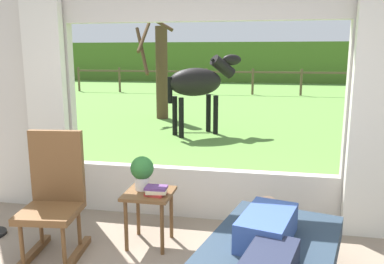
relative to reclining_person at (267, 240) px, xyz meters
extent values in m
cube|color=beige|center=(-2.76, 1.50, 0.75)|extent=(1.15, 0.12, 2.55)
cube|color=beige|center=(-0.73, 1.50, -0.25)|extent=(2.90, 0.12, 0.55)
cube|color=silver|center=(-2.42, 1.36, 0.68)|extent=(0.44, 0.10, 2.40)
cube|color=silver|center=(0.96, 1.36, 0.68)|extent=(0.44, 0.10, 2.40)
cube|color=#568438|center=(-0.73, 12.40, -0.51)|extent=(36.00, 21.68, 0.02)
cube|color=#496C26|center=(-0.73, 22.24, 0.68)|extent=(36.00, 2.00, 2.40)
cube|color=#233342|center=(0.00, 0.05, -0.19)|extent=(1.28, 1.87, 0.18)
cube|color=#334C8C|center=(0.00, 0.19, 0.01)|extent=(0.47, 0.66, 0.22)
sphere|color=tan|center=(0.00, 0.57, 0.01)|extent=(0.20, 0.20, 0.20)
cube|color=brown|center=(-1.84, 0.33, -0.08)|extent=(0.53, 0.53, 0.06)
cube|color=brown|center=(-1.87, 0.54, 0.26)|extent=(0.48, 0.12, 0.68)
cube|color=brown|center=(-2.04, 0.31, -0.49)|extent=(0.14, 0.68, 0.06)
cube|color=brown|center=(-1.64, 0.36, -0.49)|extent=(0.14, 0.68, 0.06)
cylinder|color=brown|center=(-2.00, 0.13, -0.29)|extent=(0.04, 0.04, 0.38)
cylinder|color=brown|center=(-1.64, 0.18, -0.29)|extent=(0.04, 0.04, 0.38)
cylinder|color=brown|center=(-2.04, 0.49, -0.29)|extent=(0.04, 0.04, 0.38)
cylinder|color=brown|center=(-1.69, 0.53, -0.29)|extent=(0.04, 0.04, 0.38)
cube|color=brown|center=(-1.09, 0.77, -0.02)|extent=(0.44, 0.44, 0.03)
cylinder|color=brown|center=(-1.26, 0.60, -0.28)|extent=(0.04, 0.04, 0.49)
cylinder|color=brown|center=(-0.92, 0.60, -0.28)|extent=(0.04, 0.04, 0.49)
cylinder|color=brown|center=(-1.26, 0.94, -0.28)|extent=(0.04, 0.04, 0.49)
cylinder|color=brown|center=(-0.92, 0.94, -0.28)|extent=(0.04, 0.04, 0.49)
cylinder|color=silver|center=(-1.17, 0.83, 0.06)|extent=(0.14, 0.14, 0.12)
sphere|color=#2D6B2D|center=(-1.17, 0.83, 0.21)|extent=(0.22, 0.22, 0.22)
cube|color=#B22D28|center=(-1.00, 0.71, 0.01)|extent=(0.19, 0.17, 0.02)
cube|color=beige|center=(-0.99, 0.71, 0.04)|extent=(0.20, 0.17, 0.03)
cube|color=#59336B|center=(-1.00, 0.72, 0.06)|extent=(0.20, 0.14, 0.02)
ellipsoid|color=black|center=(-1.59, 5.79, 0.65)|extent=(1.32, 1.21, 0.60)
cylinder|color=black|center=(-1.06, 6.21, 0.96)|extent=(0.63, 0.58, 0.53)
ellipsoid|color=black|center=(-0.87, 6.36, 1.11)|extent=(0.50, 0.46, 0.24)
cube|color=black|center=(-1.12, 6.16, 0.99)|extent=(0.38, 0.33, 0.32)
cylinder|color=black|center=(-2.06, 5.42, 0.50)|extent=(0.14, 0.14, 0.55)
cylinder|color=black|center=(-1.36, 6.18, -0.08)|extent=(0.11, 0.11, 0.85)
cylinder|color=black|center=(-1.16, 5.93, -0.08)|extent=(0.11, 0.11, 0.85)
cylinder|color=black|center=(-2.02, 5.65, -0.08)|extent=(0.11, 0.11, 0.85)
cylinder|color=black|center=(-1.82, 5.40, -0.08)|extent=(0.11, 0.11, 0.85)
cylinder|color=#4C3823|center=(-2.88, 7.76, 0.72)|extent=(0.32, 0.32, 2.45)
cylinder|color=#47331E|center=(-3.35, 7.74, 1.67)|extent=(0.14, 1.17, 0.85)
cylinder|color=#47331E|center=(-2.95, 7.37, 2.08)|extent=(1.04, 0.27, 0.62)
cylinder|color=#47331E|center=(-3.32, 7.48, 1.31)|extent=(0.62, 0.89, 1.24)
cylinder|color=brown|center=(-8.73, 14.50, 0.05)|extent=(0.10, 0.10, 1.10)
cylinder|color=brown|center=(-6.73, 14.50, 0.05)|extent=(0.10, 0.10, 1.10)
cylinder|color=brown|center=(-4.73, 14.50, 0.05)|extent=(0.10, 0.10, 1.10)
cylinder|color=brown|center=(-2.73, 14.50, 0.05)|extent=(0.10, 0.10, 1.10)
cylinder|color=brown|center=(-0.73, 14.50, 0.05)|extent=(0.10, 0.10, 1.10)
cylinder|color=brown|center=(1.27, 14.50, 0.05)|extent=(0.10, 0.10, 1.10)
cylinder|color=brown|center=(3.27, 14.50, 0.05)|extent=(0.10, 0.10, 1.10)
cube|color=brown|center=(-0.73, 14.50, 0.45)|extent=(16.00, 0.06, 0.08)
camera|label=1|loc=(-0.02, -2.57, 1.27)|focal=36.90mm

